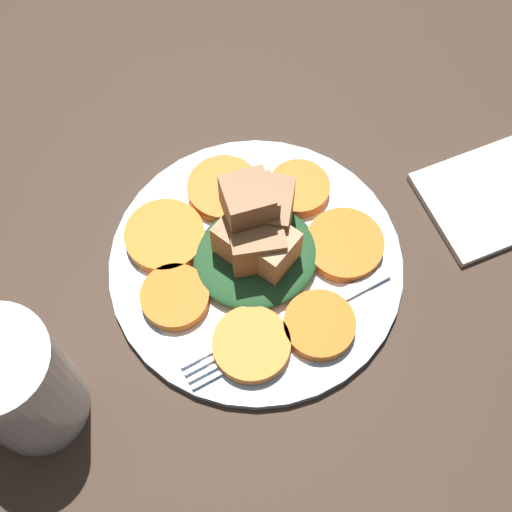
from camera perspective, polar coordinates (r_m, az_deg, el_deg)
name	(u,v)px	position (r cm, az deg, el deg)	size (l,w,h in cm)	color
table_slab	(256,271)	(64.34, 0.00, -1.22)	(120.00, 120.00, 2.00)	#38281E
plate	(256,264)	(62.97, 0.00, -0.64)	(25.86, 25.86, 1.05)	#99B7D1
carrot_slice_0	(344,245)	(62.99, 7.07, 0.91)	(6.91, 6.91, 1.17)	orange
carrot_slice_1	(299,188)	(65.49, 3.45, 5.43)	(5.63, 5.63, 1.17)	orange
carrot_slice_2	(226,188)	(65.44, -2.40, 5.47)	(6.66, 6.66, 1.17)	orange
carrot_slice_3	(165,236)	(63.41, -7.30, 1.57)	(7.09, 7.09, 1.17)	orange
carrot_slice_4	(175,297)	(60.78, -6.50, -3.29)	(5.86, 5.86, 1.17)	#D76115
carrot_slice_5	(251,345)	(58.87, -0.38, -7.10)	(6.51, 6.51, 1.17)	orange
carrot_slice_6	(319,325)	(59.69, 5.09, -5.52)	(6.04, 6.04, 1.17)	#D45F12
center_pile	(257,235)	(59.72, 0.05, 1.68)	(11.03, 10.44, 9.28)	#1E4723
fork	(285,326)	(59.90, 2.35, -5.59)	(19.56, 3.82, 0.40)	silver
water_glass	(18,384)	(55.86, -18.52, -9.72)	(8.08, 8.08, 12.61)	silver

